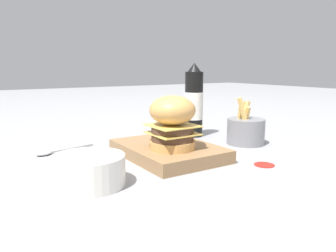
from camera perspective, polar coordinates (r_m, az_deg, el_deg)
ground_plane at (r=0.90m, az=1.68°, el=-4.83°), size 6.00×6.00×0.00m
serving_board at (r=0.87m, az=-0.00°, el=-4.30°), size 0.29×0.21×0.03m
burger at (r=0.81m, az=0.78°, el=0.73°), size 0.11×0.11×0.13m
ketchup_bottle at (r=1.11m, az=4.53°, el=4.02°), size 0.06×0.06×0.25m
fries_basket at (r=1.03m, az=13.37°, el=-0.81°), size 0.11×0.11×0.15m
side_bowl at (r=0.68m, az=-13.74°, el=-7.41°), size 0.15×0.15×0.06m
spoon at (r=0.95m, az=-19.44°, el=-4.21°), size 0.06×0.17×0.01m
ketchup_puddle at (r=0.83m, az=16.42°, el=-6.45°), size 0.05×0.05×0.00m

